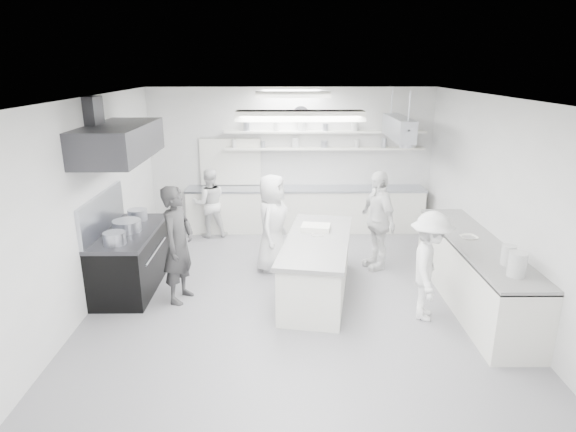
{
  "coord_description": "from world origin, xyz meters",
  "views": [
    {
      "loc": [
        -0.17,
        -6.78,
        3.43
      ],
      "look_at": [
        -0.1,
        0.6,
        1.13
      ],
      "focal_mm": 30.27,
      "sensor_mm": 36.0,
      "label": 1
    }
  ],
  "objects_px": {
    "back_counter": "(305,210)",
    "stove": "(131,261)",
    "right_counter": "(474,274)",
    "cook_back": "(210,203)",
    "cook_stove": "(178,245)",
    "prep_island": "(317,268)"
  },
  "relations": [
    {
      "from": "back_counter",
      "to": "stove",
      "type": "bearing_deg",
      "value": -136.01
    },
    {
      "from": "back_counter",
      "to": "right_counter",
      "type": "xyz_separation_m",
      "value": [
        2.35,
        -3.4,
        0.01
      ]
    },
    {
      "from": "right_counter",
      "to": "cook_back",
      "type": "distance_m",
      "value": 5.3
    },
    {
      "from": "cook_stove",
      "to": "prep_island",
      "type": "bearing_deg",
      "value": -69.19
    },
    {
      "from": "right_counter",
      "to": "cook_stove",
      "type": "relative_size",
      "value": 1.85
    },
    {
      "from": "stove",
      "to": "cook_back",
      "type": "distance_m",
      "value": 2.61
    },
    {
      "from": "cook_stove",
      "to": "cook_back",
      "type": "bearing_deg",
      "value": 14.68
    },
    {
      "from": "right_counter",
      "to": "cook_stove",
      "type": "distance_m",
      "value": 4.4
    },
    {
      "from": "cook_back",
      "to": "cook_stove",
      "type": "bearing_deg",
      "value": 77.57
    },
    {
      "from": "prep_island",
      "to": "back_counter",
      "type": "bearing_deg",
      "value": 100.78
    },
    {
      "from": "back_counter",
      "to": "prep_island",
      "type": "distance_m",
      "value": 3.05
    },
    {
      "from": "right_counter",
      "to": "prep_island",
      "type": "bearing_deg",
      "value": 171.43
    },
    {
      "from": "stove",
      "to": "cook_back",
      "type": "relative_size",
      "value": 1.26
    },
    {
      "from": "stove",
      "to": "prep_island",
      "type": "xyz_separation_m",
      "value": [
        2.95,
        -0.25,
        -0.02
      ]
    },
    {
      "from": "right_counter",
      "to": "cook_stove",
      "type": "bearing_deg",
      "value": 177.97
    },
    {
      "from": "prep_island",
      "to": "cook_back",
      "type": "relative_size",
      "value": 1.63
    },
    {
      "from": "prep_island",
      "to": "cook_stove",
      "type": "distance_m",
      "value": 2.14
    },
    {
      "from": "stove",
      "to": "cook_stove",
      "type": "distance_m",
      "value": 1.07
    },
    {
      "from": "back_counter",
      "to": "cook_stove",
      "type": "height_order",
      "value": "cook_stove"
    },
    {
      "from": "right_counter",
      "to": "cook_back",
      "type": "relative_size",
      "value": 2.31
    },
    {
      "from": "right_counter",
      "to": "prep_island",
      "type": "height_order",
      "value": "right_counter"
    },
    {
      "from": "cook_stove",
      "to": "stove",
      "type": "bearing_deg",
      "value": 78.42
    }
  ]
}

